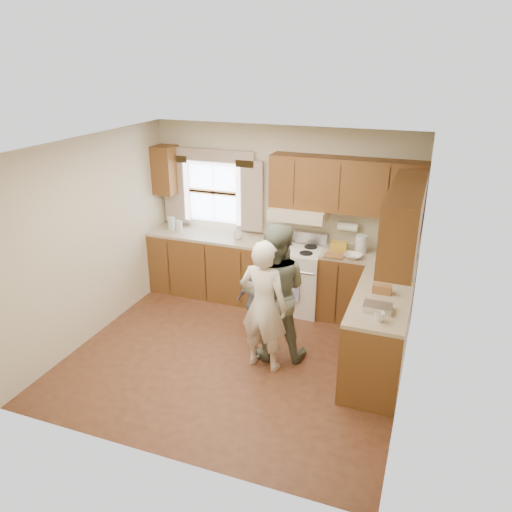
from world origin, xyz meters
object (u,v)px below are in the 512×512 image
at_px(woman_left, 264,306).
at_px(child, 255,303).
at_px(stove, 295,277).
at_px(woman_right, 274,292).

relative_size(woman_left, child, 1.81).
relative_size(stove, woman_right, 0.65).
bearing_deg(woman_left, stove, -79.92).
height_order(stove, woman_left, woman_left).
xyz_separation_m(woman_right, child, (-0.38, 0.40, -0.40)).
distance_m(stove, child, 0.90).
xyz_separation_m(woman_left, child, (-0.35, 0.66, -0.35)).
relative_size(stove, woman_left, 0.69).
xyz_separation_m(stove, woman_right, (0.10, -1.26, 0.36)).
bearing_deg(woman_left, woman_right, -89.10).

